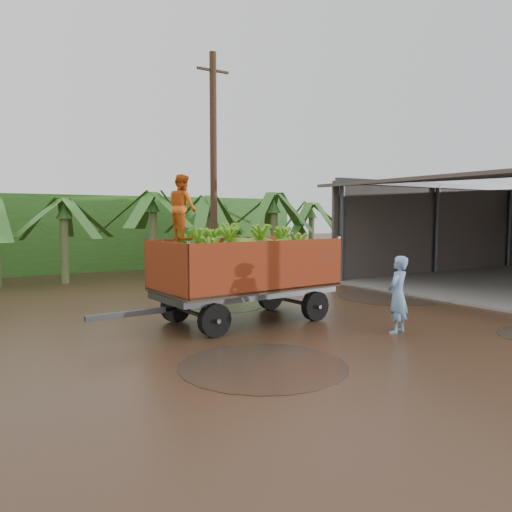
# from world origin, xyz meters

# --- Properties ---
(ground) EXTENTS (100.00, 100.00, 0.00)m
(ground) POSITION_xyz_m (0.00, 0.00, 0.00)
(ground) COLOR black
(ground) RESTS_ON ground
(hedge_north) EXTENTS (22.00, 3.00, 3.60)m
(hedge_north) POSITION_xyz_m (-2.00, 16.00, 1.80)
(hedge_north) COLOR #2D661E
(hedge_north) RESTS_ON ground
(banana_trailer) EXTENTS (6.23, 2.42, 3.60)m
(banana_trailer) POSITION_xyz_m (-1.66, 1.48, 1.35)
(banana_trailer) COLOR #BF3B1B
(banana_trailer) RESTS_ON ground
(man_blue) EXTENTS (0.74, 0.60, 1.74)m
(man_blue) POSITION_xyz_m (0.61, -1.40, 0.87)
(man_blue) COLOR #6F9BCA
(man_blue) RESTS_ON ground
(utility_pole) EXTENTS (1.20, 0.24, 8.24)m
(utility_pole) POSITION_xyz_m (0.15, 6.62, 4.17)
(utility_pole) COLOR #47301E
(utility_pole) RESTS_ON ground
(banana_plants) EXTENTS (23.84, 21.13, 4.10)m
(banana_plants) POSITION_xyz_m (-5.27, 6.12, 1.81)
(banana_plants) COLOR #2D661E
(banana_plants) RESTS_ON ground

